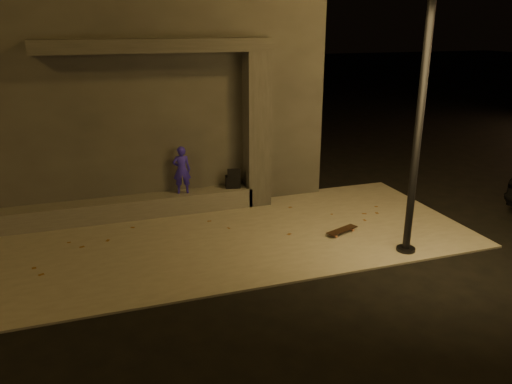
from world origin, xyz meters
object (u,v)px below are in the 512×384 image
object	(u,v)px
skateboarder	(182,170)
street_lamp_0	(429,29)
backpack	(233,181)
column	(257,130)
skateboard	(342,230)

from	to	relation	value
skateboarder	street_lamp_0	distance (m)	5.95
backpack	column	bearing A→B (deg)	12.40
column	backpack	xyz separation A→B (m)	(-0.60, 0.00, -1.18)
skateboard	street_lamp_0	distance (m)	4.25
skateboarder	skateboard	distance (m)	3.86
column	street_lamp_0	world-z (taller)	street_lamp_0
skateboard	column	bearing A→B (deg)	93.76
skateboarder	skateboard	world-z (taller)	skateboarder
skateboard	street_lamp_0	world-z (taller)	street_lamp_0
skateboarder	backpack	world-z (taller)	skateboarder
column	skateboard	xyz separation A→B (m)	(1.09, -2.37, -1.73)
skateboarder	street_lamp_0	world-z (taller)	street_lamp_0
skateboarder	skateboard	xyz separation A→B (m)	(2.90, -2.37, -0.93)
skateboarder	backpack	size ratio (longest dim) A/B	2.24
street_lamp_0	backpack	bearing A→B (deg)	125.05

